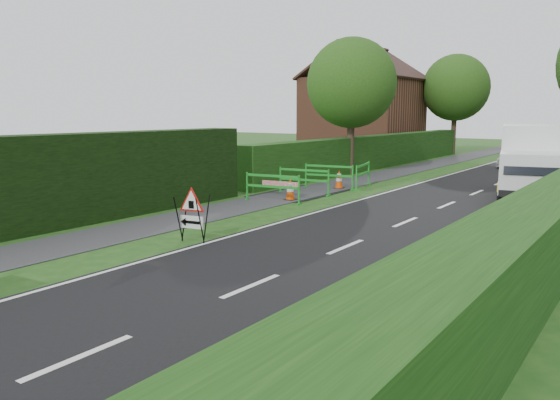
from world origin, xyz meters
The scene contains 19 objects.
ground centered at (0.00, 0.00, 0.00)m, with size 120.00×120.00×0.00m, color #174413.
footpath centered at (-3.00, 35.00, 0.01)m, with size 2.00×90.00×0.02m, color #2D2D30.
hedge_west_far centered at (-5.00, 22.00, 0.00)m, with size 1.00×24.00×1.80m, color #14380F.
house_west centered at (-10.00, 30.00, 2.90)m, with size 7.50×7.40×7.88m.
tree_nw centered at (-4.60, 18.00, 4.48)m, with size 4.40×4.40×6.70m.
tree_fw centered at (-4.60, 34.00, 4.83)m, with size 4.80×4.80×7.24m.
triangle_sign centered at (-0.73, 2.79, 0.78)m, with size 0.90×0.90×1.12m.
works_van centered at (4.48, 14.89, 1.38)m, with size 3.39×6.05×2.61m.
traffic_cone_0 centered at (5.38, 11.07, 0.39)m, with size 0.38×0.38×0.79m.
traffic_cone_1 centered at (5.08, 13.73, 0.39)m, with size 0.38×0.38×0.79m.
traffic_cone_2 centered at (5.04, 16.52, 0.39)m, with size 0.38×0.38×0.79m.
traffic_cone_3 centered at (-2.38, 9.41, 0.39)m, with size 0.38×0.38×0.79m.
traffic_cone_4 centered at (-2.43, 13.00, 0.39)m, with size 0.38×0.38×0.79m.
ped_barrier_0 centered at (-2.62, 8.66, 0.63)m, with size 2.09×0.67×1.00m.
ped_barrier_1 centered at (-2.75, 10.87, 0.63)m, with size 2.09×0.63×1.00m.
ped_barrier_2 centered at (-2.76, 12.73, 0.63)m, with size 2.09×0.73×1.00m.
ped_barrier_3 centered at (-1.84, 13.94, 0.63)m, with size 0.78×2.09×1.00m.
redwhite_plank centered at (-3.14, 9.87, 0.00)m, with size 1.50×0.04×0.25m, color red.
hatchback_car centered at (1.36, 26.38, 0.59)m, with size 1.38×3.44×1.17m, color white.
Camera 1 is at (8.31, -6.32, 3.07)m, focal length 35.00 mm.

